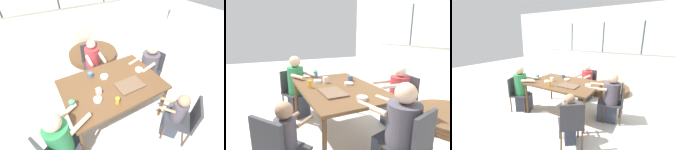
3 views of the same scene
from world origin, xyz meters
TOP-DOWN VIEW (x-y plane):
  - ground_plane at (0.00, 0.00)m, footprint 16.00×16.00m
  - wall_back_with_windows at (0.00, 2.76)m, footprint 8.40×0.08m
  - dining_table at (0.00, 0.00)m, footprint 1.58×1.07m
  - chair_for_woman_green_shirt at (1.17, 0.29)m, footprint 0.48×0.48m
  - chair_for_man_blue_shirt at (0.14, 1.19)m, footprint 0.44×0.44m
  - chair_for_toddler at (0.73, -0.95)m, footprint 0.56×0.56m
  - person_woman_green_shirt at (1.00, 0.25)m, footprint 0.68×0.47m
  - person_man_blue_shirt at (0.12, 1.03)m, footprint 0.37×0.59m
  - person_man_teal_shirt at (-0.95, -0.42)m, footprint 0.60×0.48m
  - person_toddler at (0.64, -0.83)m, footprint 0.40×0.43m
  - food_tray_dark at (0.22, -0.18)m, footprint 0.42×0.29m
  - coffee_mug at (-0.23, 0.33)m, footprint 0.09×0.08m
  - sippy_cup at (-0.69, -0.13)m, footprint 0.08×0.08m
  - juice_glass at (-0.14, -0.38)m, footprint 0.06×0.06m
  - milk_carton_small at (-0.28, -0.09)m, footprint 0.07×0.07m
  - bowl_white_shallow at (-0.35, -0.20)m, footprint 0.12×0.12m
  - bowl_cereal at (0.58, 0.05)m, footprint 0.13×0.13m
  - bowl_fruit at (-0.04, 0.20)m, footprint 0.13×0.13m
  - folded_table_stack at (0.50, 1.96)m, footprint 1.36×1.36m

SIDE VIEW (x-z plane):
  - ground_plane at x=0.00m, z-range 0.00..0.00m
  - folded_table_stack at x=0.50m, z-range 0.00..0.18m
  - person_toddler at x=0.64m, z-range -0.03..0.89m
  - person_man_blue_shirt at x=0.12m, z-range -0.06..0.97m
  - person_woman_green_shirt at x=1.00m, z-range -0.06..1.02m
  - chair_for_woman_green_shirt at x=1.17m, z-range 0.08..0.92m
  - chair_for_man_blue_shirt at x=0.14m, z-range 0.08..0.92m
  - chair_for_toddler at x=0.73m, z-range 0.08..0.92m
  - person_man_teal_shirt at x=-0.95m, z-range -0.05..1.09m
  - dining_table at x=0.00m, z-range 0.33..1.10m
  - food_tray_dark at x=0.22m, z-range 0.77..0.79m
  - bowl_fruit at x=-0.04m, z-range 0.77..0.81m
  - bowl_cereal at x=0.58m, z-range 0.77..0.81m
  - bowl_white_shallow at x=-0.35m, z-range 0.77..0.81m
  - coffee_mug at x=-0.23m, z-range 0.77..0.86m
  - milk_carton_small at x=-0.28m, z-range 0.77..0.87m
  - juice_glass at x=-0.14m, z-range 0.77..0.88m
  - sippy_cup at x=-0.69m, z-range 0.77..0.93m
  - wall_back_with_windows at x=0.00m, z-range 0.03..2.83m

